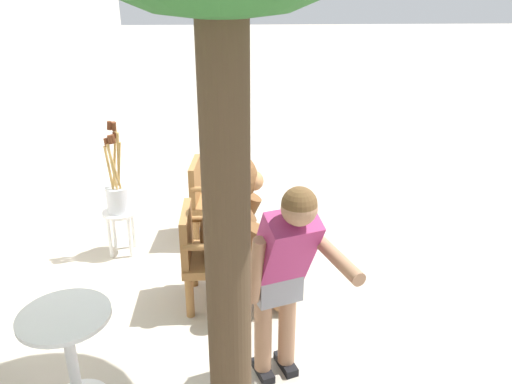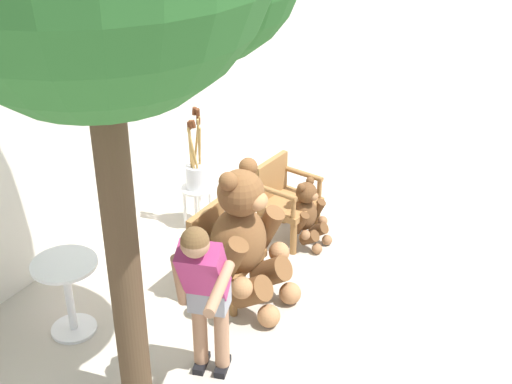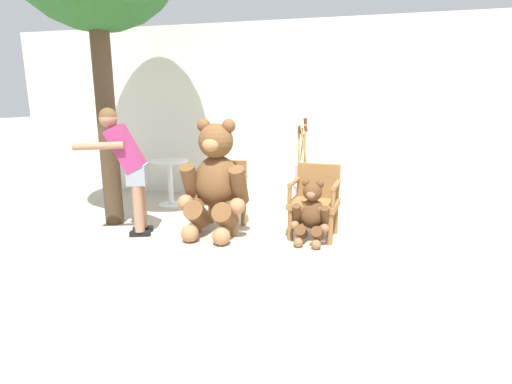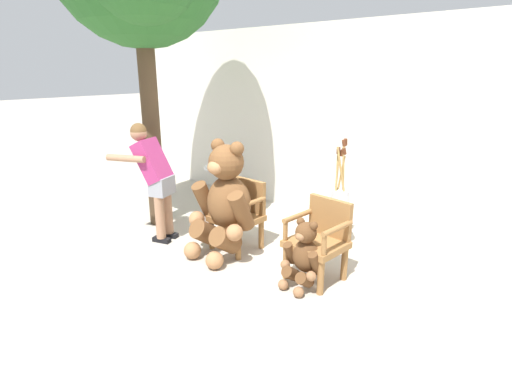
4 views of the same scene
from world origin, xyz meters
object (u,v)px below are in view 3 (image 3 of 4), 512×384
Objects in this scene: wooden_chair_right at (315,198)px; brush_bucket at (302,168)px; wooden_chair_left at (223,193)px; round_side_table at (170,178)px; teddy_bear_large at (215,179)px; teddy_bear_small at (311,213)px; white_stool at (302,189)px; person_visitor at (127,161)px.

brush_bucket reaches higher than wooden_chair_right.
wooden_chair_left reaches higher than round_side_table.
teddy_bear_large is 1.95× the size of round_side_table.
teddy_bear_small is at bearing -91.56° from wooden_chair_right.
round_side_table is at bearing 136.84° from teddy_bear_large.
teddy_bear_large is at bearing -127.07° from brush_bucket.
teddy_bear_small is at bearing -13.58° from wooden_chair_left.
wooden_chair_right is 1.19× the size of round_side_table.
brush_bucket is at bearing -124.54° from white_stool.
teddy_bear_large is 0.92× the size of person_visitor.
teddy_bear_small is at bearing -1.20° from teddy_bear_large.
round_side_table is (-2.03, -0.09, -0.22)m from brush_bucket.
person_visitor is 1.67× the size of brush_bucket.
person_visitor is at bearing -164.87° from teddy_bear_large.
person_visitor reaches higher than teddy_bear_large.
wooden_chair_right reaches higher than round_side_table.
teddy_bear_small is 0.48× the size of person_visitor.
teddy_bear_small reaches higher than white_stool.
brush_bucket is (-0.00, -0.00, 0.32)m from white_stool.
round_side_table is at bearing -177.33° from brush_bucket.
wooden_chair_left and wooden_chair_right have the same top height.
person_visitor is (-1.01, -0.53, 0.45)m from wooden_chair_left.
teddy_bear_large is at bearing 15.13° from person_visitor.
wooden_chair_right is at bearing 12.35° from teddy_bear_large.
white_stool is 0.32m from brush_bucket.
wooden_chair_right is (1.17, -0.00, 0.00)m from wooden_chair_left.
wooden_chair_right reaches higher than teddy_bear_small.
brush_bucket is at bearing 107.75° from wooden_chair_right.
teddy_bear_large is 1.21m from teddy_bear_small.
white_stool is (1.89, 1.44, -0.56)m from person_visitor.
teddy_bear_large reaches higher than brush_bucket.
wooden_chair_left is 1.28m from brush_bucket.
wooden_chair_left is at bearing -134.05° from white_stool.
brush_bucket is (-0.28, 1.19, 0.31)m from teddy_bear_small.
teddy_bear_large is at bearing 178.80° from teddy_bear_small.
teddy_bear_large is 1.53× the size of brush_bucket.
brush_bucket is 2.04m from round_side_table.
wooden_chair_left is at bearing 89.84° from teddy_bear_large.
white_stool is at bearing 55.46° from brush_bucket.
white_stool is at bearing 2.74° from round_side_table.
white_stool is 0.50× the size of brush_bucket.
brush_bucket is at bearing 45.93° from wooden_chair_left.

